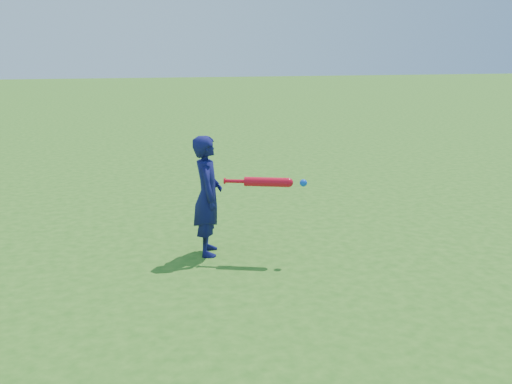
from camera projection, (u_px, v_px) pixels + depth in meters
The scene contains 3 objects.
ground at pixel (243, 242), 6.33m from camera, with size 80.00×80.00×0.00m, color #2A6317.
child at pixel (208, 196), 5.84m from camera, with size 0.45×0.30×1.24m, color #10114C.
bat_swing at pixel (270, 182), 5.68m from camera, with size 0.79×0.35×0.09m.
Camera 1 is at (-1.38, -5.84, 2.07)m, focal length 40.00 mm.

